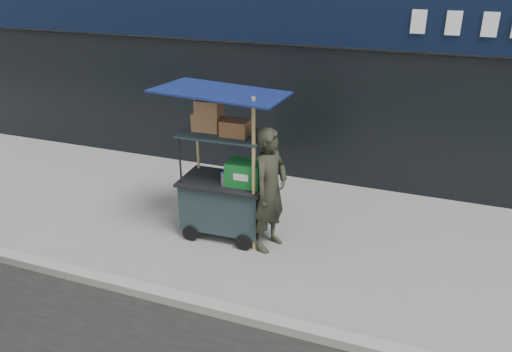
% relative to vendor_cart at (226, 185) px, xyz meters
% --- Properties ---
extents(ground, '(80.00, 80.00, 0.00)m').
position_rel_vendor_cart_xyz_m(ground, '(0.05, -1.52, -0.79)').
color(ground, slate).
rests_on(ground, ground).
extents(curb, '(80.00, 0.18, 0.12)m').
position_rel_vendor_cart_xyz_m(curb, '(0.05, -1.72, -0.73)').
color(curb, gray).
rests_on(curb, ground).
extents(vendor_cart, '(1.71, 1.23, 2.25)m').
position_rel_vendor_cart_xyz_m(vendor_cart, '(0.00, 0.00, 0.00)').
color(vendor_cart, black).
rests_on(vendor_cart, ground).
extents(vendor_man, '(0.57, 0.73, 1.78)m').
position_rel_vendor_cart_xyz_m(vendor_man, '(0.71, -0.12, 0.10)').
color(vendor_man, '#27281D').
rests_on(vendor_man, ground).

